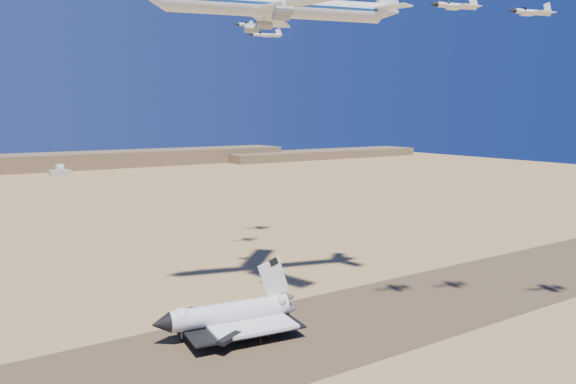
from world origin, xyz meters
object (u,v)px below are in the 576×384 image
chase_jet_b (532,12)px  chase_jet_f (266,35)px  chase_jet_e (251,25)px  shuttle (229,315)px  crew_c (268,336)px  crew_b (264,334)px  carrier_747 (271,6)px  crew_a (261,341)px  chase_jet_a (456,6)px

chase_jet_b → chase_jet_f: 124.72m
chase_jet_b → chase_jet_e: chase_jet_e is taller
shuttle → crew_c: 12.69m
chase_jet_f → chase_jet_b: bearing=-73.0°
crew_b → crew_c: 2.29m
chase_jet_f → carrier_747: bearing=-106.7°
shuttle → chase_jet_f: (63.07, 82.48, 90.57)m
crew_a → chase_jet_a: 102.17m
chase_jet_b → chase_jet_e: size_ratio=1.05×
chase_jet_e → chase_jet_a: bearing=-78.3°
chase_jet_b → crew_b: bearing=164.2°
shuttle → crew_a: 12.42m
crew_c → chase_jet_e: (36.18, 70.54, 94.88)m
crew_c → chase_jet_a: (42.66, -24.04, 88.24)m
crew_c → chase_jet_e: 123.64m
chase_jet_f → chase_jet_e: bearing=-119.1°
crew_a → carrier_747: bearing=-18.4°
carrier_747 → chase_jet_e: (19.97, 46.49, 2.15)m
chase_jet_b → chase_jet_e: (-26.98, 102.86, 7.44)m
crew_c → chase_jet_f: (55.92, 91.95, 95.08)m
crew_c → crew_b: bearing=-57.6°
shuttle → chase_jet_e: size_ratio=3.03×
chase_jet_b → chase_jet_f: (-7.23, 124.27, 7.65)m
shuttle → chase_jet_a: bearing=-26.5°
carrier_747 → crew_b: (-16.40, -21.78, -92.75)m
carrier_747 → chase_jet_b: carrier_747 is taller
crew_b → shuttle: bearing=39.7°
chase_jet_a → crew_c: bearing=163.9°
chase_jet_b → carrier_747: bearing=142.7°
shuttle → carrier_747: size_ratio=0.52×
chase_jet_e → chase_jet_f: (19.75, 21.41, 0.20)m
chase_jet_a → chase_jet_f: size_ratio=0.94×
carrier_747 → chase_jet_e: size_ratio=5.79×
crew_a → chase_jet_e: bearing=-9.6°
crew_a → chase_jet_e: (39.54, 71.95, 95.00)m
carrier_747 → chase_jet_f: carrier_747 is taller
chase_jet_b → crew_a: bearing=168.0°
chase_jet_a → chase_jet_e: size_ratio=1.07×
carrier_747 → chase_jet_f: (39.71, 67.89, 2.35)m
chase_jet_e → chase_jet_f: size_ratio=0.88×
crew_a → chase_jet_b: bearing=-95.8°
shuttle → chase_jet_e: 117.36m
crew_c → chase_jet_a: chase_jet_a is taller
crew_c → chase_jet_a: bearing=178.2°
crew_c → chase_jet_b: (63.15, -32.32, 87.43)m
carrier_747 → chase_jet_e: 50.64m
shuttle → crew_c: shuttle is taller
chase_jet_e → chase_jet_f: bearing=55.1°
chase_jet_a → chase_jet_b: chase_jet_a is taller
shuttle → chase_jet_a: chase_jet_a is taller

